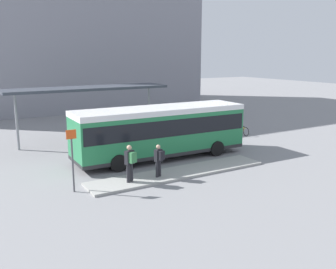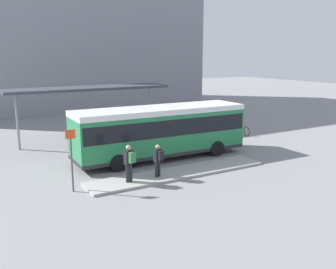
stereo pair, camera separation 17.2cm
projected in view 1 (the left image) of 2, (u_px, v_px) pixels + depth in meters
The scene contains 11 objects.
ground_plane at pixel (161, 158), 21.98m from camera, with size 120.00×120.00×0.00m, color gray.
curb_island at pixel (179, 173), 19.00m from camera, with size 9.63×1.80×0.12m.
city_bus at pixel (161, 128), 21.62m from camera, with size 10.20×2.93×3.00m.
pedestrian_waiting at pixel (130, 161), 17.24m from camera, with size 0.49×0.54×1.77m.
pedestrian_companion at pixel (159, 159), 18.01m from camera, with size 0.45×0.49×1.60m.
bicycle_yellow at pixel (242, 130), 28.17m from camera, with size 0.48×1.62×0.70m.
bicycle_red at pixel (234, 129), 28.73m from camera, with size 0.48×1.51×0.66m.
station_shelter at pixel (88, 89), 25.39m from camera, with size 11.04×2.58×3.79m.
potted_planter_near_shelter at pixel (116, 136), 24.61m from camera, with size 0.77×0.77×1.30m.
platform_sign at pixel (72, 158), 16.22m from camera, with size 0.44×0.08×2.80m.
station_building at pixel (65, 24), 42.77m from camera, with size 28.19×14.22×18.82m.
Camera 1 is at (-10.44, -18.46, 5.95)m, focal length 40.00 mm.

